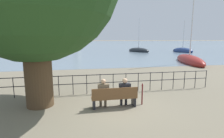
{
  "coord_description": "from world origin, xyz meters",
  "views": [
    {
      "loc": [
        -1.42,
        -7.01,
        2.88
      ],
      "look_at": [
        0.0,
        0.5,
        1.58
      ],
      "focal_mm": 28.0,
      "sensor_mm": 36.0,
      "label": 1
    }
  ],
  "objects_px": {
    "seated_person_left": "(103,92)",
    "sailboat_5": "(36,51)",
    "sailboat_0": "(189,60)",
    "harbor_lighthouse": "(76,24)",
    "seated_person_right": "(125,91)",
    "closed_umbrella": "(142,93)",
    "park_bench": "(114,98)",
    "sailboat_2": "(139,50)",
    "sailboat_4": "(183,51)"
  },
  "relations": [
    {
      "from": "sailboat_4",
      "to": "sailboat_5",
      "type": "distance_m",
      "value": 32.89
    },
    {
      "from": "closed_umbrella",
      "to": "sailboat_4",
      "type": "xyz_separation_m",
      "value": [
        20.17,
        28.59,
        -0.22
      ]
    },
    {
      "from": "sailboat_5",
      "to": "closed_umbrella",
      "type": "bearing_deg",
      "value": -55.34
    },
    {
      "from": "closed_umbrella",
      "to": "sailboat_5",
      "type": "distance_m",
      "value": 36.69
    },
    {
      "from": "seated_person_right",
      "to": "sailboat_5",
      "type": "bearing_deg",
      "value": 108.14
    },
    {
      "from": "sailboat_0",
      "to": "sailboat_5",
      "type": "relative_size",
      "value": 1.06
    },
    {
      "from": "sailboat_5",
      "to": "seated_person_right",
      "type": "bearing_deg",
      "value": -56.57
    },
    {
      "from": "seated_person_left",
      "to": "seated_person_right",
      "type": "relative_size",
      "value": 1.0
    },
    {
      "from": "seated_person_left",
      "to": "sailboat_5",
      "type": "bearing_deg",
      "value": 106.75
    },
    {
      "from": "sailboat_0",
      "to": "harbor_lighthouse",
      "type": "xyz_separation_m",
      "value": [
        -15.0,
        105.21,
        13.07
      ]
    },
    {
      "from": "harbor_lighthouse",
      "to": "sailboat_5",
      "type": "bearing_deg",
      "value": -95.43
    },
    {
      "from": "park_bench",
      "to": "sailboat_5",
      "type": "distance_m",
      "value": 36.4
    },
    {
      "from": "sailboat_0",
      "to": "sailboat_5",
      "type": "height_order",
      "value": "sailboat_0"
    },
    {
      "from": "seated_person_right",
      "to": "closed_umbrella",
      "type": "xyz_separation_m",
      "value": [
        0.82,
        0.04,
        -0.14
      ]
    },
    {
      "from": "park_bench",
      "to": "seated_person_left",
      "type": "bearing_deg",
      "value": 170.63
    },
    {
      "from": "harbor_lighthouse",
      "to": "sailboat_0",
      "type": "bearing_deg",
      "value": -81.88
    },
    {
      "from": "park_bench",
      "to": "closed_umbrella",
      "type": "bearing_deg",
      "value": 5.15
    },
    {
      "from": "seated_person_right",
      "to": "closed_umbrella",
      "type": "height_order",
      "value": "seated_person_right"
    },
    {
      "from": "park_bench",
      "to": "harbor_lighthouse",
      "type": "relative_size",
      "value": 0.07
    },
    {
      "from": "park_bench",
      "to": "sailboat_4",
      "type": "xyz_separation_m",
      "value": [
        21.44,
        28.7,
        -0.11
      ]
    },
    {
      "from": "park_bench",
      "to": "seated_person_right",
      "type": "xyz_separation_m",
      "value": [
        0.46,
        0.08,
        0.25
      ]
    },
    {
      "from": "seated_person_right",
      "to": "sailboat_4",
      "type": "distance_m",
      "value": 35.5
    },
    {
      "from": "closed_umbrella",
      "to": "park_bench",
      "type": "bearing_deg",
      "value": -174.85
    },
    {
      "from": "seated_person_right",
      "to": "sailboat_5",
      "type": "height_order",
      "value": "sailboat_5"
    },
    {
      "from": "closed_umbrella",
      "to": "harbor_lighthouse",
      "type": "relative_size",
      "value": 0.03
    },
    {
      "from": "park_bench",
      "to": "closed_umbrella",
      "type": "distance_m",
      "value": 1.29
    },
    {
      "from": "seated_person_left",
      "to": "sailboat_4",
      "type": "xyz_separation_m",
      "value": [
        21.91,
        28.63,
        -0.36
      ]
    },
    {
      "from": "sailboat_2",
      "to": "park_bench",
      "type": "bearing_deg",
      "value": -133.3
    },
    {
      "from": "park_bench",
      "to": "harbor_lighthouse",
      "type": "xyz_separation_m",
      "value": [
        -3.02,
        117.6,
        12.97
      ]
    },
    {
      "from": "seated_person_left",
      "to": "sailboat_5",
      "type": "height_order",
      "value": "sailboat_5"
    },
    {
      "from": "sailboat_0",
      "to": "sailboat_2",
      "type": "distance_m",
      "value": 19.72
    },
    {
      "from": "seated_person_left",
      "to": "sailboat_0",
      "type": "relative_size",
      "value": 0.11
    },
    {
      "from": "sailboat_0",
      "to": "seated_person_right",
      "type": "bearing_deg",
      "value": -116.92
    },
    {
      "from": "seated_person_left",
      "to": "sailboat_2",
      "type": "bearing_deg",
      "value": 68.33
    },
    {
      "from": "sailboat_4",
      "to": "harbor_lighthouse",
      "type": "bearing_deg",
      "value": 84.08
    },
    {
      "from": "park_bench",
      "to": "sailboat_0",
      "type": "xyz_separation_m",
      "value": [
        11.99,
        12.39,
        -0.1
      ]
    },
    {
      "from": "closed_umbrella",
      "to": "sailboat_0",
      "type": "distance_m",
      "value": 16.29
    },
    {
      "from": "seated_person_right",
      "to": "harbor_lighthouse",
      "type": "bearing_deg",
      "value": 91.7
    },
    {
      "from": "sailboat_0",
      "to": "sailboat_5",
      "type": "xyz_separation_m",
      "value": [
        -22.88,
        22.34,
        0.01
      ]
    },
    {
      "from": "sailboat_4",
      "to": "harbor_lighthouse",
      "type": "relative_size",
      "value": 0.26
    },
    {
      "from": "sailboat_2",
      "to": "sailboat_5",
      "type": "xyz_separation_m",
      "value": [
        -23.16,
        2.62,
        0.05
      ]
    },
    {
      "from": "sailboat_5",
      "to": "sailboat_4",
      "type": "bearing_deg",
      "value": 4.73
    },
    {
      "from": "park_bench",
      "to": "seated_person_left",
      "type": "relative_size",
      "value": 1.54
    },
    {
      "from": "seated_person_left",
      "to": "sailboat_0",
      "type": "height_order",
      "value": "sailboat_0"
    },
    {
      "from": "seated_person_right",
      "to": "closed_umbrella",
      "type": "relative_size",
      "value": 1.27
    },
    {
      "from": "closed_umbrella",
      "to": "sailboat_2",
      "type": "bearing_deg",
      "value": 71.05
    },
    {
      "from": "sailboat_2",
      "to": "harbor_lighthouse",
      "type": "bearing_deg",
      "value": 77.75
    },
    {
      "from": "seated_person_left",
      "to": "park_bench",
      "type": "bearing_deg",
      "value": -9.37
    },
    {
      "from": "park_bench",
      "to": "closed_umbrella",
      "type": "relative_size",
      "value": 1.96
    },
    {
      "from": "park_bench",
      "to": "closed_umbrella",
      "type": "xyz_separation_m",
      "value": [
        1.28,
        0.12,
        0.11
      ]
    }
  ]
}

